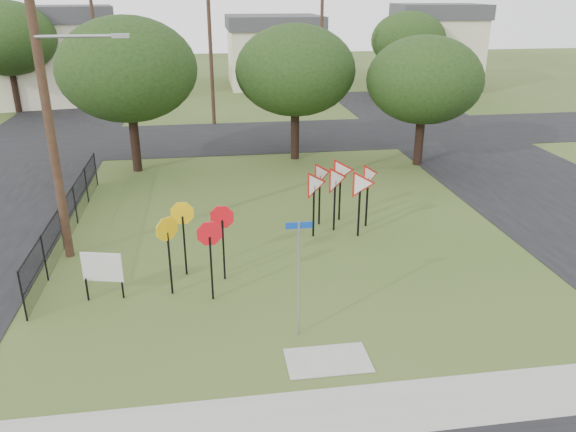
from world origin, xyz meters
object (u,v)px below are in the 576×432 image
object	(u,v)px
stop_sign_cluster	(196,231)
yield_sign_cluster	(340,181)
street_name_sign	(299,272)
info_board	(102,269)

from	to	relation	value
stop_sign_cluster	yield_sign_cluster	size ratio (longest dim) A/B	0.79
street_name_sign	stop_sign_cluster	xyz separation A→B (m)	(-2.51, 2.95, 0.01)
yield_sign_cluster	stop_sign_cluster	bearing A→B (deg)	-144.45
yield_sign_cluster	info_board	xyz separation A→B (m)	(-7.77, -4.05, -0.88)
stop_sign_cluster	info_board	size ratio (longest dim) A/B	1.65
street_name_sign	yield_sign_cluster	distance (m)	7.11
yield_sign_cluster	street_name_sign	bearing A→B (deg)	-111.54
street_name_sign	info_board	bearing A→B (deg)	153.65
street_name_sign	info_board	size ratio (longest dim) A/B	2.13
street_name_sign	stop_sign_cluster	world-z (taller)	street_name_sign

